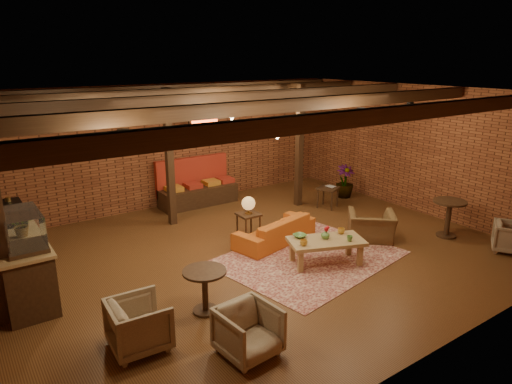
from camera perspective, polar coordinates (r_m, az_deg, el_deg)
floor at (r=9.34m, az=-0.15°, el=-7.82°), size 10.00×10.00×0.00m
ceiling at (r=8.53m, az=-0.16°, el=12.16°), size 10.00×8.00×0.02m
wall_back at (r=12.22m, az=-10.93°, el=5.65°), size 10.00×0.02×3.20m
wall_front at (r=6.12m, az=21.81°, el=-6.36°), size 10.00×0.02×3.20m
wall_right at (r=12.28m, az=19.50°, el=5.05°), size 0.02×8.00×3.20m
ceiling_beams at (r=8.54m, az=-0.16°, el=11.36°), size 9.80×6.40×0.22m
ceiling_pipe at (r=9.91m, az=-5.52°, el=10.68°), size 9.60×0.12×0.12m
post_left at (r=10.73m, az=-10.77°, el=4.15°), size 0.16×0.16×3.20m
post_right at (r=12.01m, az=5.45°, el=5.69°), size 0.16×0.16×3.20m
service_counter at (r=8.59m, az=-27.63°, el=-6.27°), size 0.80×2.50×1.60m
plant_counter at (r=8.65m, az=-27.53°, el=-3.13°), size 0.35×0.39×0.30m
banquette at (r=12.33m, az=-7.25°, el=0.66°), size 2.10×0.70×1.00m
service_sign at (r=11.56m, az=-6.53°, el=9.00°), size 0.86×0.06×0.30m
ceiling_spotlights at (r=8.56m, az=-0.16°, el=9.89°), size 6.40×4.40×0.28m
rug at (r=9.24m, az=6.63°, el=-8.16°), size 3.80×3.15×0.01m
sofa at (r=9.82m, az=2.38°, el=-4.76°), size 2.06×1.17×0.57m
coffee_table at (r=8.90m, az=8.65°, el=-6.23°), size 1.59×1.19×0.74m
side_table_lamp at (r=9.93m, az=-0.95°, el=-1.83°), size 0.46×0.46×0.95m
round_table_left at (r=7.24m, az=-6.42°, el=-11.34°), size 0.68×0.68×0.71m
armchair_a at (r=6.64m, az=-14.43°, el=-15.48°), size 0.76×0.80×0.79m
armchair_b at (r=6.34m, az=-0.96°, el=-16.77°), size 0.79×0.75×0.76m
armchair_right at (r=10.21m, az=14.24°, el=-3.61°), size 1.14×1.11×0.84m
side_table_book at (r=12.14m, az=8.99°, el=0.39°), size 0.66×0.66×0.58m
round_table_right at (r=10.90m, az=22.96°, el=-2.39°), size 0.71×0.71×0.83m
armchair_far at (r=10.71m, az=29.31°, el=-4.83°), size 0.88×0.86×0.67m
plant_tall at (r=12.93m, az=11.26°, el=5.25°), size 1.88×1.88×2.76m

